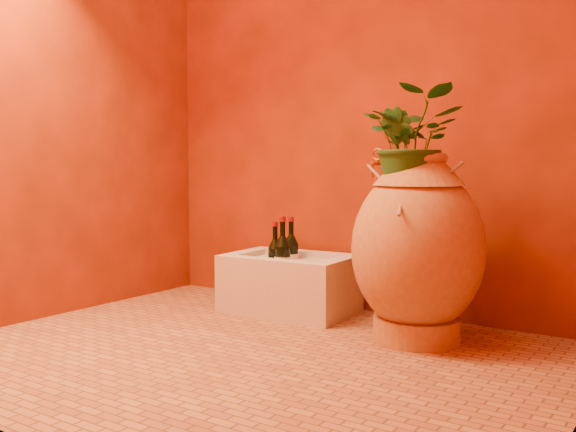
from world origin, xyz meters
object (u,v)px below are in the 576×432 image
Objects in this scene: wine_bottle_c at (283,260)px; wall_tap at (376,162)px; amphora at (418,248)px; wine_bottle_b at (275,260)px; wine_bottle_a at (291,256)px; stone_basin at (290,285)px.

wine_bottle_c is 0.69m from wall_tap.
wine_bottle_c is 2.26× the size of wall_tap.
amphora is 2.64× the size of wine_bottle_b.
wine_bottle_a reaches higher than wine_bottle_b.
wall_tap is (0.45, 0.26, 0.51)m from wine_bottle_b.
amphora is 0.83m from stone_basin.
stone_basin is 0.16m from wine_bottle_b.
stone_basin is at bearing -61.28° from wine_bottle_a.
wine_bottle_c is (-0.76, 0.05, -0.12)m from amphora.
amphora is at bearing -5.16° from wine_bottle_b.
wall_tap is at bearing 137.92° from amphora.
amphora reaches higher than stone_basin.
wall_tap reaches higher than wine_bottle_a.
wine_bottle_b is at bearing 174.84° from amphora.
wine_bottle_a is at bearing 118.72° from stone_basin.
amphora reaches higher than wine_bottle_c.
amphora is 1.22× the size of stone_basin.
stone_basin is 2.16× the size of wine_bottle_b.
wall_tap is at bearing 36.45° from wine_bottle_c.
wine_bottle_a reaches higher than stone_basin.
wine_bottle_a is 0.68m from wall_tap.
amphora is 2.40× the size of wine_bottle_c.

